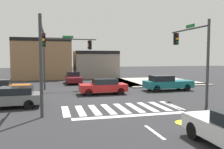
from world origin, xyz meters
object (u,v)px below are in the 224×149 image
object	(u,v)px
traffic_signal_southeast	(192,48)
car_orange	(3,88)
car_teal	(167,83)
traffic_signal_northwest	(65,52)
car_red	(103,86)
car_maroon	(73,78)
traffic_signal_southwest	(42,48)
car_gray	(8,97)

from	to	relation	value
traffic_signal_southeast	car_orange	bearing A→B (deg)	66.31
car_teal	traffic_signal_northwest	bearing A→B (deg)	159.62
car_red	car_maroon	bearing A→B (deg)	101.37
car_red	car_teal	world-z (taller)	car_teal
traffic_signal_southwest	car_maroon	bearing A→B (deg)	-12.25
traffic_signal_southwest	traffic_signal_northwest	bearing A→B (deg)	-11.46
traffic_signal_northwest	car_gray	distance (m)	9.74
traffic_signal_southeast	car_gray	bearing A→B (deg)	84.57
car_maroon	car_teal	bearing A→B (deg)	44.29
traffic_signal_northwest	car_maroon	world-z (taller)	traffic_signal_northwest
car_red	car_gray	bearing A→B (deg)	-151.26
traffic_signal_northwest	traffic_signal_southwest	size ratio (longest dim) A/B	0.98
traffic_signal_northwest	car_red	world-z (taller)	traffic_signal_northwest
traffic_signal_northwest	car_gray	world-z (taller)	traffic_signal_northwest
traffic_signal_southwest	car_orange	bearing A→B (deg)	29.46
car_red	car_gray	size ratio (longest dim) A/B	0.95
car_red	traffic_signal_southeast	bearing A→B (deg)	-43.15
car_orange	car_maroon	world-z (taller)	car_maroon
traffic_signal_northwest	car_orange	size ratio (longest dim) A/B	1.34
car_gray	car_teal	bearing A→B (deg)	-161.57
traffic_signal_northwest	car_red	size ratio (longest dim) A/B	1.32
car_red	car_orange	world-z (taller)	car_orange
traffic_signal_northwest	car_orange	xyz separation A→B (m)	(-5.39, -3.27, -3.15)
traffic_signal_southwest	car_red	bearing A→B (deg)	-43.98
car_gray	traffic_signal_southwest	bearing A→B (deg)	151.50
car_teal	car_maroon	world-z (taller)	car_teal
traffic_signal_southeast	car_teal	xyz separation A→B (m)	(1.04, 5.83, -3.26)
traffic_signal_southeast	car_gray	size ratio (longest dim) A/B	1.32
car_teal	car_maroon	distance (m)	12.09
traffic_signal_southwest	car_gray	world-z (taller)	traffic_signal_southwest
traffic_signal_northwest	traffic_signal_southeast	distance (m)	12.79
car_orange	car_gray	xyz separation A→B (m)	(1.24, -4.94, -0.04)
traffic_signal_southeast	car_teal	size ratio (longest dim) A/B	1.22
traffic_signal_northwest	traffic_signal_southeast	world-z (taller)	traffic_signal_southeast
car_gray	traffic_signal_northwest	bearing A→B (deg)	-116.83
traffic_signal_northwest	car_maroon	distance (m)	6.10
car_orange	car_gray	distance (m)	5.10
car_teal	car_red	bearing A→B (deg)	-174.51
traffic_signal_southwest	car_orange	size ratio (longest dim) A/B	1.37
traffic_signal_northwest	car_teal	world-z (taller)	traffic_signal_northwest
traffic_signal_southeast	car_maroon	size ratio (longest dim) A/B	1.40
traffic_signal_southwest	car_teal	distance (m)	13.34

